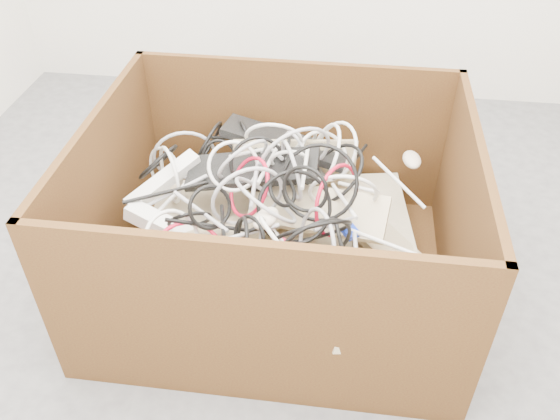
# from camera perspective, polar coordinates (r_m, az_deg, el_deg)

# --- Properties ---
(ground) EXTENTS (3.00, 3.00, 0.00)m
(ground) POSITION_cam_1_polar(r_m,az_deg,el_deg) (2.03, -1.34, -7.95)
(ground) COLOR #4A4A4C
(ground) RESTS_ON ground
(cardboard_box) EXTENTS (1.16, 0.97, 0.61)m
(cardboard_box) POSITION_cam_1_polar(r_m,az_deg,el_deg) (1.96, -0.52, -3.63)
(cardboard_box) COLOR #3A1C0E
(cardboard_box) RESTS_ON ground
(keyboard_pile) EXTENTS (0.95, 0.85, 0.35)m
(keyboard_pile) POSITION_cam_1_polar(r_m,az_deg,el_deg) (1.88, 0.30, -0.60)
(keyboard_pile) COLOR #BEB286
(keyboard_pile) RESTS_ON cardboard_box
(mice_scatter) EXTENTS (0.76, 0.65, 0.18)m
(mice_scatter) POSITION_cam_1_polar(r_m,az_deg,el_deg) (1.83, -0.36, 0.73)
(mice_scatter) COLOR beige
(mice_scatter) RESTS_ON keyboard_pile
(power_strip_left) EXTENTS (0.21, 0.25, 0.11)m
(power_strip_left) POSITION_cam_1_polar(r_m,az_deg,el_deg) (1.94, -11.31, 2.81)
(power_strip_left) COLOR silver
(power_strip_left) RESTS_ON keyboard_pile
(power_strip_right) EXTENTS (0.31, 0.16, 0.10)m
(power_strip_right) POSITION_cam_1_polar(r_m,az_deg,el_deg) (1.78, -10.50, -1.94)
(power_strip_right) COLOR silver
(power_strip_right) RESTS_ON keyboard_pile
(vga_plug) EXTENTS (0.06, 0.06, 0.03)m
(vga_plug) POSITION_cam_1_polar(r_m,az_deg,el_deg) (1.73, 6.89, -2.14)
(vga_plug) COLOR #0D2BC8
(vga_plug) RESTS_ON keyboard_pile
(cable_tangle) EXTENTS (0.99, 0.81, 0.43)m
(cable_tangle) POSITION_cam_1_polar(r_m,az_deg,el_deg) (1.81, -1.22, 2.19)
(cable_tangle) COLOR #9C9CA1
(cable_tangle) RESTS_ON keyboard_pile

